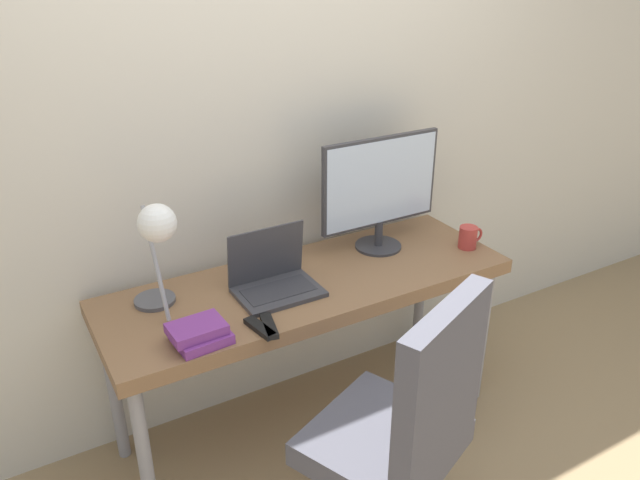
{
  "coord_description": "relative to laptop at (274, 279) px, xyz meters",
  "views": [
    {
      "loc": [
        -1.06,
        -1.65,
        1.97
      ],
      "look_at": [
        0.03,
        0.26,
        0.93
      ],
      "focal_mm": 35.0,
      "sensor_mm": 36.0,
      "label": 1
    }
  ],
  "objects": [
    {
      "name": "mug",
      "position": [
        0.92,
        -0.09,
        -0.0
      ],
      "size": [
        0.12,
        0.08,
        0.1
      ],
      "color": "#B23833",
      "rests_on": "desk"
    },
    {
      "name": "book_stack",
      "position": [
        -0.38,
        -0.19,
        -0.02
      ],
      "size": [
        0.2,
        0.17,
        0.07
      ],
      "color": "#753384",
      "rests_on": "desk"
    },
    {
      "name": "monitor",
      "position": [
        0.57,
        0.12,
        0.23
      ],
      "size": [
        0.57,
        0.21,
        0.51
      ],
      "color": "#333338",
      "rests_on": "desk"
    },
    {
      "name": "office_chair",
      "position": [
        0.11,
        -0.72,
        -0.22
      ],
      "size": [
        0.65,
        0.64,
        1.05
      ],
      "color": "black",
      "rests_on": "ground_plane"
    },
    {
      "name": "ground_plane",
      "position": [
        0.16,
        -0.28,
        -0.8
      ],
      "size": [
        12.0,
        12.0,
        0.0
      ],
      "primitive_type": "plane",
      "color": "#937A56"
    },
    {
      "name": "media_remote",
      "position": [
        -0.14,
        -0.23,
        -0.04
      ],
      "size": [
        0.07,
        0.15,
        0.02
      ],
      "color": "black",
      "rests_on": "desk"
    },
    {
      "name": "laptop",
      "position": [
        0.0,
        0.0,
        0.0
      ],
      "size": [
        0.32,
        0.23,
        0.24
      ],
      "color": "#38383D",
      "rests_on": "desk"
    },
    {
      "name": "wall_back",
      "position": [
        0.16,
        0.36,
        0.5
      ],
      "size": [
        8.0,
        0.05,
        2.6
      ],
      "color": "beige",
      "rests_on": "ground_plane"
    },
    {
      "name": "desk",
      "position": [
        0.16,
        0.01,
        -0.12
      ],
      "size": [
        1.68,
        0.58,
        0.75
      ],
      "color": "brown",
      "rests_on": "ground_plane"
    },
    {
      "name": "desk_lamp",
      "position": [
        -0.43,
        -0.0,
        0.28
      ],
      "size": [
        0.15,
        0.32,
        0.46
      ],
      "color": "#4C4C51",
      "rests_on": "desk"
    },
    {
      "name": "tv_remote",
      "position": [
        -0.17,
        -0.23,
        -0.04
      ],
      "size": [
        0.06,
        0.15,
        0.02
      ],
      "color": "black",
      "rests_on": "desk"
    }
  ]
}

